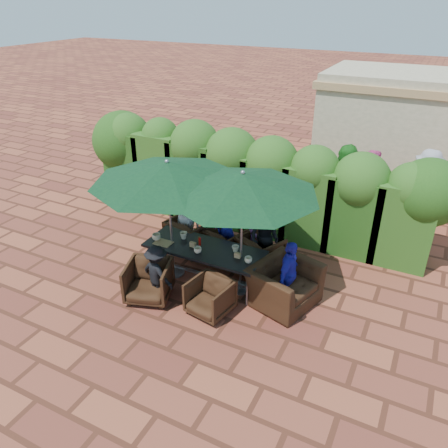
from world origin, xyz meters
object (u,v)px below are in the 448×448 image
at_px(chair_far_right, 260,251).
at_px(dining_table, 204,251).
at_px(chair_far_mid, 224,242).
at_px(chair_near_right, 210,296).
at_px(chair_end_right, 285,279).
at_px(umbrella_right, 243,184).
at_px(chair_far_left, 190,233).
at_px(chair_near_left, 148,279).
at_px(umbrella_left, 167,172).

bearing_deg(chair_far_right, dining_table, 73.54).
xyz_separation_m(dining_table, chair_far_right, (0.81, 0.92, -0.27)).
bearing_deg(chair_far_mid, chair_far_right, -165.92).
xyz_separation_m(chair_far_right, chair_near_right, (-0.24, -1.76, -0.04)).
relative_size(chair_near_right, chair_end_right, 0.61).
distance_m(umbrella_right, chair_far_mid, 2.19).
distance_m(chair_far_left, chair_far_right, 1.66).
bearing_deg(dining_table, chair_near_left, -123.84).
xyz_separation_m(umbrella_left, chair_end_right, (2.34, 0.12, -1.70)).
height_order(chair_far_left, chair_far_right, chair_far_left).
bearing_deg(chair_near_left, chair_end_right, 5.32).
bearing_deg(dining_table, chair_far_mid, 92.57).
xyz_separation_m(chair_near_left, chair_near_right, (1.23, 0.13, -0.05)).
relative_size(dining_table, umbrella_left, 0.81).
bearing_deg(chair_near_left, chair_far_mid, 53.70).
bearing_deg(umbrella_right, dining_table, -176.51).
distance_m(chair_far_left, chair_near_right, 2.21).
bearing_deg(chair_near_right, chair_far_left, 139.64).
distance_m(umbrella_right, chair_far_right, 2.01).
height_order(chair_far_left, chair_end_right, chair_end_right).
xyz_separation_m(chair_far_left, chair_far_mid, (0.81, 0.08, -0.05)).
bearing_deg(umbrella_left, chair_end_right, 2.89).
height_order(chair_near_left, chair_near_right, chair_near_left).
height_order(chair_far_right, chair_near_right, chair_far_right).
xyz_separation_m(umbrella_right, chair_far_mid, (-0.80, 0.89, -1.83)).
height_order(chair_far_left, chair_near_left, chair_far_left).
distance_m(dining_table, chair_end_right, 1.65).
xyz_separation_m(chair_far_left, chair_near_right, (1.42, -1.69, -0.07)).
height_order(umbrella_left, chair_far_left, umbrella_left).
distance_m(umbrella_left, chair_end_right, 2.89).
relative_size(umbrella_right, chair_far_mid, 3.59).
bearing_deg(chair_near_left, chair_far_left, 77.50).
bearing_deg(chair_end_right, umbrella_right, 105.85).
bearing_deg(chair_far_right, chair_far_mid, 23.69).
height_order(umbrella_left, umbrella_right, same).
height_order(umbrella_right, chair_end_right, umbrella_right).
distance_m(umbrella_right, chair_far_left, 2.53).
bearing_deg(chair_end_right, chair_near_left, 130.08).
distance_m(chair_far_right, chair_end_right, 1.22).
xyz_separation_m(umbrella_left, chair_far_mid, (0.65, 1.01, -1.83)).
distance_m(umbrella_left, umbrella_right, 1.46).
relative_size(umbrella_left, umbrella_right, 1.05).
relative_size(dining_table, chair_far_mid, 3.07).
relative_size(umbrella_right, chair_far_left, 3.18).
xyz_separation_m(dining_table, chair_near_right, (0.57, -0.84, -0.31)).
bearing_deg(chair_near_right, umbrella_left, 158.60).
relative_size(umbrella_left, chair_far_right, 3.59).
xyz_separation_m(umbrella_left, chair_far_right, (1.50, 1.00, -1.81)).
bearing_deg(chair_far_left, umbrella_left, 110.15).
relative_size(chair_far_left, chair_far_mid, 1.13).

